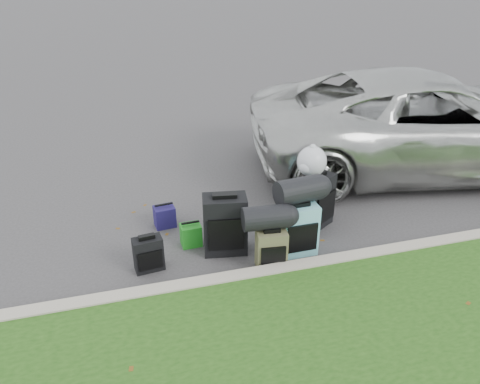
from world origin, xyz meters
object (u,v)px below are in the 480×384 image
object	(u,v)px
suitcase_teal	(298,229)
tote_green	(191,235)
suv	(428,122)
suitcase_large_black_left	(225,225)
suitcase_olive	(271,249)
suitcase_small_black	(148,254)
tote_navy	(165,216)
suitcase_large_black_right	(316,201)

from	to	relation	value
suitcase_teal	tote_green	size ratio (longest dim) A/B	2.30
suv	suitcase_teal	bearing A→B (deg)	132.39
suitcase_large_black_left	suitcase_olive	world-z (taller)	suitcase_large_black_left
suitcase_small_black	tote_green	world-z (taller)	suitcase_small_black
suv	suitcase_large_black_left	distance (m)	4.28
suitcase_large_black_left	tote_navy	world-z (taller)	suitcase_large_black_left
suitcase_teal	tote_green	xyz separation A→B (m)	(-1.25, 0.53, -0.19)
suitcase_teal	suitcase_small_black	bearing A→B (deg)	174.94
suitcase_teal	suitcase_large_black_right	world-z (taller)	suitcase_large_black_right
suitcase_large_black_left	suitcase_teal	xyz separation A→B (m)	(0.86, -0.27, -0.05)
suitcase_large_black_right	tote_navy	world-z (taller)	suitcase_large_black_right
suitcase_olive	tote_navy	distance (m)	1.70
suitcase_large_black_left	suitcase_large_black_right	world-z (taller)	suitcase_large_black_left
suitcase_small_black	suitcase_teal	xyz separation A→B (m)	(1.83, -0.14, 0.12)
suv	tote_navy	bearing A→B (deg)	110.82
suitcase_small_black	suitcase_large_black_left	distance (m)	0.99
suv	suitcase_teal	world-z (taller)	suv
suitcase_large_black_right	tote_green	world-z (taller)	suitcase_large_black_right
suv	suitcase_large_black_right	bearing A→B (deg)	128.11
suitcase_small_black	suitcase_olive	bearing A→B (deg)	-20.31
tote_green	suitcase_teal	bearing A→B (deg)	-24.91
suv	suitcase_small_black	bearing A→B (deg)	120.52
suitcase_large_black_right	tote_navy	size ratio (longest dim) A/B	2.52
suv	suitcase_large_black_left	size ratio (longest dim) A/B	7.78
suitcase_small_black	suitcase_olive	size ratio (longest dim) A/B	0.87
suitcase_small_black	suitcase_large_black_left	size ratio (longest dim) A/B	0.56
suitcase_teal	tote_green	distance (m)	1.37
suv	tote_green	size ratio (longest dim) A/B	20.53
suitcase_olive	tote_green	size ratio (longest dim) A/B	1.69
tote_navy	tote_green	bearing A→B (deg)	-70.79
suitcase_large_black_left	suitcase_large_black_right	size ratio (longest dim) A/B	1.03
suv	suitcase_large_black_right	distance (m)	2.96
suitcase_olive	suitcase_large_black_right	xyz separation A→B (m)	(0.90, 0.76, 0.13)
suv	tote_green	world-z (taller)	suv
suitcase_large_black_left	tote_navy	xyz separation A→B (m)	(-0.66, 0.81, -0.24)
suitcase_large_black_left	tote_navy	distance (m)	1.07
suitcase_olive	tote_green	distance (m)	1.12
suitcase_large_black_right	suitcase_small_black	bearing A→B (deg)	158.14
tote_navy	suv	bearing A→B (deg)	3.67
tote_green	suv	bearing A→B (deg)	15.28
suv	suitcase_teal	distance (m)	3.65
tote_green	tote_navy	world-z (taller)	tote_navy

